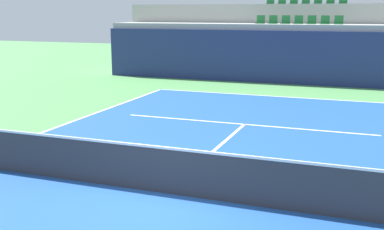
% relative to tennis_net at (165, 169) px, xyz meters
% --- Properties ---
extents(ground_plane, '(80.00, 80.00, 0.00)m').
position_rel_tennis_net_xyz_m(ground_plane, '(0.00, 0.00, -0.51)').
color(ground_plane, '#4C8C4C').
extents(court_surface, '(11.00, 24.00, 0.01)m').
position_rel_tennis_net_xyz_m(court_surface, '(0.00, 0.00, -0.50)').
color(court_surface, '#1E4C99').
rests_on(court_surface, ground_plane).
extents(baseline_far, '(11.00, 0.10, 0.00)m').
position_rel_tennis_net_xyz_m(baseline_far, '(0.00, 11.95, -0.50)').
color(baseline_far, white).
rests_on(baseline_far, court_surface).
extents(service_line_far, '(8.26, 0.10, 0.00)m').
position_rel_tennis_net_xyz_m(service_line_far, '(0.00, 6.40, -0.50)').
color(service_line_far, white).
rests_on(service_line_far, court_surface).
extents(centre_service_line, '(0.10, 6.40, 0.00)m').
position_rel_tennis_net_xyz_m(centre_service_line, '(0.00, 3.20, -0.50)').
color(centre_service_line, white).
rests_on(centre_service_line, court_surface).
extents(back_wall, '(20.40, 0.30, 2.65)m').
position_rel_tennis_net_xyz_m(back_wall, '(0.00, 15.86, 0.81)').
color(back_wall, navy).
rests_on(back_wall, ground_plane).
extents(stands_tier_lower, '(20.40, 2.40, 2.95)m').
position_rel_tennis_net_xyz_m(stands_tier_lower, '(0.00, 17.21, 0.96)').
color(stands_tier_lower, '#9E9E99').
rests_on(stands_tier_lower, ground_plane).
extents(stands_tier_upper, '(20.40, 2.40, 3.98)m').
position_rel_tennis_net_xyz_m(stands_tier_upper, '(0.00, 19.61, 1.48)').
color(stands_tier_upper, '#9E9E99').
rests_on(stands_tier_upper, ground_plane).
extents(seating_row_lower, '(4.44, 0.44, 0.44)m').
position_rel_tennis_net_xyz_m(seating_row_lower, '(0.00, 17.31, 2.56)').
color(seating_row_lower, '#1E6633').
rests_on(seating_row_lower, stands_tier_lower).
extents(seating_row_upper, '(4.44, 0.44, 0.44)m').
position_rel_tennis_net_xyz_m(seating_row_upper, '(0.00, 19.71, 3.60)').
color(seating_row_upper, '#1E6633').
rests_on(seating_row_upper, stands_tier_upper).
extents(tennis_net, '(11.08, 0.08, 1.07)m').
position_rel_tennis_net_xyz_m(tennis_net, '(0.00, 0.00, 0.00)').
color(tennis_net, black).
rests_on(tennis_net, court_surface).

